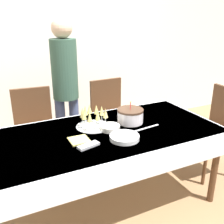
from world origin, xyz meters
TOP-DOWN VIEW (x-y plane):
  - ground_plane at (0.00, 0.00)m, footprint 12.00×12.00m
  - wall_back at (0.00, 1.74)m, footprint 8.00×0.05m
  - dining_table at (0.00, 0.00)m, footprint 2.01×0.94m
  - dining_chair_far_left at (-0.44, 0.79)m, footprint 0.45×0.45m
  - dining_chair_far_right at (0.44, 0.79)m, footprint 0.44×0.44m
  - dining_chair_right_end at (1.33, -0.00)m, footprint 0.44×0.44m
  - birthday_cake at (0.31, 0.08)m, footprint 0.24×0.24m
  - champagne_tray at (-0.04, 0.14)m, footprint 0.30×0.30m
  - plate_stack_main at (0.10, -0.20)m, footprint 0.24×0.24m
  - plate_stack_dessert at (0.07, 0.01)m, footprint 0.17×0.17m
  - cake_knife at (0.36, -0.09)m, footprint 0.30×0.06m
  - fork_pile at (-0.21, -0.19)m, footprint 0.18×0.10m
  - napkin_pile at (-0.24, -0.07)m, footprint 0.15×0.15m
  - person_standing at (-0.05, 0.88)m, footprint 0.28×0.28m

SIDE VIEW (x-z plane):
  - ground_plane at x=0.00m, z-range 0.00..0.00m
  - dining_chair_far_left at x=-0.44m, z-range 0.05..1.01m
  - dining_chair_far_right at x=0.44m, z-range 0.05..1.01m
  - dining_chair_right_end at x=1.33m, z-range 0.05..1.01m
  - dining_table at x=0.00m, z-range 0.27..1.01m
  - cake_knife at x=0.36m, z-range 0.74..0.75m
  - napkin_pile at x=-0.24m, z-range 0.74..0.76m
  - fork_pile at x=-0.21m, z-range 0.74..0.76m
  - plate_stack_main at x=0.10m, z-range 0.74..0.78m
  - plate_stack_dessert at x=0.07m, z-range 0.74..0.79m
  - birthday_cake at x=0.31m, z-range 0.71..0.91m
  - champagne_tray at x=-0.04m, z-range 0.75..0.93m
  - person_standing at x=-0.05m, z-range 0.17..1.83m
  - wall_back at x=0.00m, z-range 0.00..2.70m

